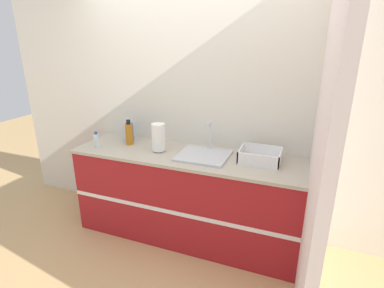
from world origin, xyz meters
TOP-DOWN VIEW (x-y plane):
  - ground_plane at (0.00, 0.00)m, footprint 12.00×12.00m
  - wall_back at (0.00, 0.66)m, footprint 4.61×0.06m
  - wall_right at (1.14, 0.32)m, footprint 0.06×2.63m
  - counter_cabinet at (0.00, 0.32)m, footprint 2.24×0.66m
  - sink at (0.17, 0.32)m, footprint 0.46×0.43m
  - paper_towel_roll at (-0.28, 0.29)m, footprint 0.13×0.13m
  - dish_rack at (0.69, 0.38)m, footprint 0.36×0.29m
  - bottle_blue at (-0.72, 0.47)m, footprint 0.08×0.08m
  - bottle_amber at (-0.66, 0.37)m, footprint 0.08×0.08m
  - bottle_clear at (-0.93, 0.18)m, footprint 0.06×0.06m

SIDE VIEW (x-z plane):
  - ground_plane at x=0.00m, z-range 0.00..0.00m
  - counter_cabinet at x=0.00m, z-range 0.00..0.90m
  - sink at x=0.17m, z-range 0.77..1.07m
  - dish_rack at x=0.69m, z-range 0.88..1.00m
  - bottle_clear at x=-0.93m, z-range 0.89..1.05m
  - bottle_blue at x=-0.72m, z-range 0.89..1.12m
  - bottle_amber at x=-0.66m, z-range 0.88..1.15m
  - paper_towel_roll at x=-0.28m, z-range 0.90..1.18m
  - wall_back at x=0.00m, z-range 0.00..2.60m
  - wall_right at x=1.14m, z-range 0.00..2.60m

